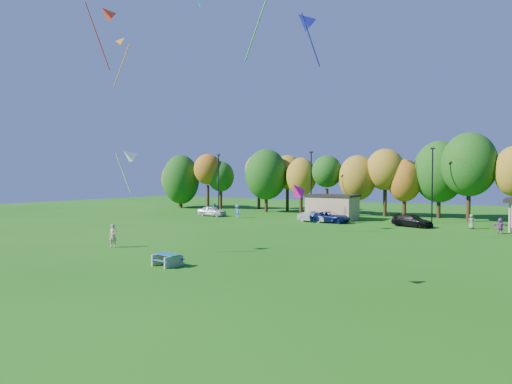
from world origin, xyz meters
The scene contains 19 objects.
ground centered at (0.00, 0.00, 0.00)m, with size 160.00×160.00×0.00m, color #19600F.
tree_line centered at (-1.03, 45.51, 5.91)m, with size 93.57×10.55×11.15m.
lamp_posts centered at (2.00, 40.00, 4.90)m, with size 64.50×0.25×9.09m.
utility_building centered at (-10.00, 38.00, 1.64)m, with size 6.30×4.30×3.25m.
picnic_table centered at (-6.83, 3.51, 0.45)m, with size 1.98×1.73×0.77m.
kite_flyer centered at (-15.65, 6.76, 0.94)m, with size 0.69×0.45×1.88m, color #BDA68E.
car_a centered at (-26.41, 33.58, 0.72)m, with size 1.69×4.20×1.43m, color white.
car_b centered at (-10.73, 33.63, 0.64)m, with size 1.36×3.89×1.28m, color #97979C.
car_c centered at (-8.57, 33.89, 0.68)m, with size 2.24×4.86×1.35m, color navy.
car_d centered at (0.98, 34.56, 0.68)m, with size 1.91×4.70×1.36m, color black.
far_person_1 centered at (-26.49, 34.31, 0.86)m, with size 0.84×0.65×1.72m, color teal.
far_person_2 centered at (-21.64, 33.03, 0.90)m, with size 1.16×0.67×1.79m, color #5173B2.
far_person_3 centered at (6.85, 35.90, 0.80)m, with size 0.78×0.51×1.60m, color #5F7D55.
far_person_4 centered at (9.78, 32.79, 0.79)m, with size 1.46×0.47×1.58m, color purple.
kite_0 centered at (-21.15, 10.98, 20.66)m, with size 2.20×3.75×6.45m.
kite_4 centered at (-12.31, 5.37, 7.17)m, with size 1.51×2.17×3.46m.
kite_8 centered at (-2.10, 13.35, 17.29)m, with size 2.62×2.48×4.63m.
kite_10 centered at (2.80, 2.50, 5.00)m, with size 1.17×1.27×1.02m.
kite_12 centered at (-25.18, 16.34, 19.95)m, with size 2.67×2.38×5.26m.
Camera 1 is at (13.07, -17.73, 5.67)m, focal length 32.00 mm.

